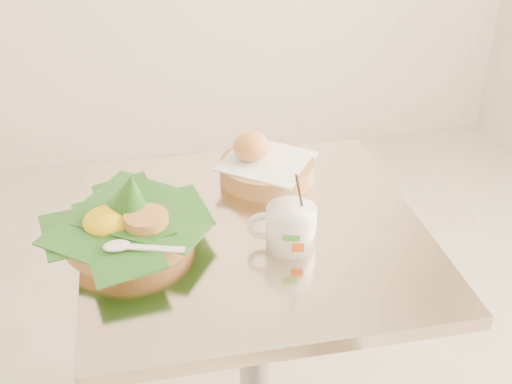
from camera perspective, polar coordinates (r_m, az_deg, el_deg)
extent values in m
cylinder|color=gray|center=(1.58, -0.18, -14.55)|extent=(0.07, 0.07, 0.69)
cube|color=beige|center=(1.34, -0.21, -3.67)|extent=(0.70, 0.70, 0.03)
cylinder|color=tan|center=(1.31, -11.31, -3.37)|extent=(0.26, 0.26, 0.04)
cone|color=#1F4F16|center=(1.28, -11.20, -0.26)|extent=(0.15, 0.16, 0.13)
ellipsoid|color=yellow|center=(1.30, -13.09, -2.61)|extent=(0.10, 0.10, 0.05)
cylinder|color=#CC9347|center=(1.27, -9.73, -2.45)|extent=(0.09, 0.09, 0.02)
cylinder|color=tan|center=(1.50, 1.00, 1.99)|extent=(0.22, 0.22, 0.04)
cube|color=white|center=(1.49, 1.01, 2.78)|extent=(0.26, 0.26, 0.01)
ellipsoid|color=#CC672F|center=(1.47, -0.43, 4.09)|extent=(0.08, 0.08, 0.07)
cylinder|color=white|center=(1.26, 3.13, -3.15)|extent=(0.10, 0.10, 0.09)
torus|color=white|center=(1.26, 0.58, -3.04)|extent=(0.06, 0.03, 0.06)
cylinder|color=#431F13|center=(1.24, 3.18, -1.66)|extent=(0.09, 0.09, 0.01)
cylinder|color=black|center=(1.23, 3.98, -0.52)|extent=(0.04, 0.04, 0.13)
cube|color=green|center=(1.21, 3.17, -4.15)|extent=(0.03, 0.01, 0.01)
cube|color=orange|center=(1.23, 3.76, -4.98)|extent=(0.02, 0.01, 0.02)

